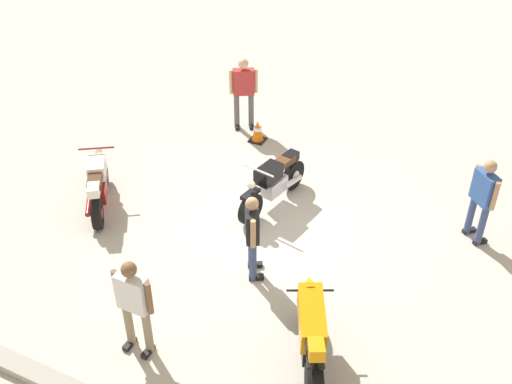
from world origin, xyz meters
name	(u,v)px	position (x,y,z in m)	size (l,w,h in m)	color
ground_plane	(270,229)	(0.00, 0.00, 0.00)	(40.00, 40.00, 0.00)	#B7B2A8
motorcycle_black_cruiser	(273,183)	(0.28, -0.75, 0.52)	(0.81, 2.07, 1.09)	black
motorcycle_orange_sportbike	(311,332)	(-1.82, 2.57, 0.59)	(1.06, 1.84, 1.14)	black
motorcycle_cream_vintage	(98,186)	(3.35, 0.80, 0.49)	(1.20, 1.72, 1.07)	black
person_in_white_shirt	(134,301)	(0.59, 3.46, 0.98)	(0.66, 0.31, 1.72)	gray
person_in_black_shirt	(252,232)	(-0.23, 1.25, 0.92)	(0.47, 0.60, 1.62)	#384772
person_in_blue_shirt	(483,196)	(-3.52, -1.37, 0.99)	(0.55, 0.56, 1.73)	#384772
person_in_red_shirt	(244,88)	(2.21, -3.31, 1.02)	(0.62, 0.50, 1.76)	#59595B
traffic_cone	(258,131)	(1.63, -2.85, 0.26)	(0.36, 0.36, 0.53)	black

